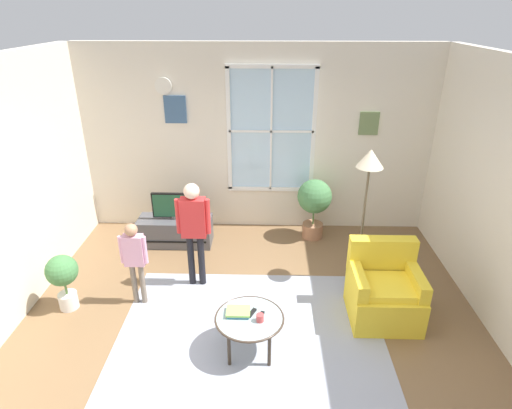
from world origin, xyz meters
TOP-DOWN VIEW (x-y plane):
  - ground_plane at (0.00, 0.00)m, footprint 5.84×6.10m
  - back_wall at (0.01, 2.81)m, footprint 5.24×0.17m
  - area_rug at (-0.00, 0.18)m, footprint 2.89×2.24m
  - tv_stand at (-1.20, 2.13)m, footprint 1.08×0.44m
  - television at (-1.20, 2.12)m, footprint 0.61×0.08m
  - armchair at (1.50, 0.54)m, footprint 0.76×0.74m
  - coffee_table at (0.00, -0.07)m, footprint 0.70×0.70m
  - book_stack at (-0.11, -0.02)m, footprint 0.24×0.18m
  - cup at (0.11, -0.12)m, footprint 0.08×0.08m
  - remote_near_books at (0.12, -0.06)m, footprint 0.07×0.15m
  - remote_near_cup at (0.02, -0.01)m, footprint 0.10×0.14m
  - person_pink_shirt at (-1.35, 0.70)m, footprint 0.32×0.15m
  - person_red_shirt at (-0.72, 1.11)m, footprint 0.42×0.19m
  - potted_plant_by_window at (0.88, 2.38)m, footprint 0.51×0.51m
  - potted_plant_corner at (-2.17, 0.58)m, footprint 0.36×0.36m
  - floor_lamp at (1.36, 1.30)m, footprint 0.32×0.32m

SIDE VIEW (x-z plane):
  - ground_plane at x=0.00m, z-range -0.02..0.00m
  - area_rug at x=0.00m, z-range 0.00..0.01m
  - tv_stand at x=-1.20m, z-range 0.00..0.41m
  - armchair at x=1.50m, z-range -0.11..0.76m
  - coffee_table at x=0.00m, z-range 0.18..0.62m
  - remote_near_books at x=0.12m, z-range 0.43..0.45m
  - remote_near_cup at x=0.02m, z-range 0.43..0.45m
  - potted_plant_corner at x=-2.17m, z-range 0.10..0.80m
  - book_stack at x=-0.11m, z-range 0.43..0.48m
  - cup at x=0.11m, z-range 0.43..0.51m
  - potted_plant_by_window at x=0.88m, z-range 0.13..1.08m
  - television at x=-1.20m, z-range 0.42..0.83m
  - person_pink_shirt at x=-1.35m, z-range 0.13..1.20m
  - person_red_shirt at x=-0.72m, z-range 0.18..1.56m
  - back_wall at x=0.01m, z-range 0.01..2.83m
  - floor_lamp at x=1.36m, z-range 0.60..2.36m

